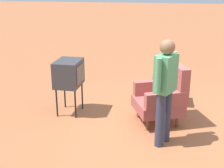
{
  "coord_description": "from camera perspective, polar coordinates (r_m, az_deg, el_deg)",
  "views": [
    {
      "loc": [
        4.88,
        -0.03,
        2.44
      ],
      "look_at": [
        -0.26,
        -0.97,
        0.65
      ],
      "focal_mm": 49.18,
      "sensor_mm": 36.0,
      "label": 1
    }
  ],
  "objects": [
    {
      "name": "side_table",
      "position": [
        6.32,
        10.09,
        0.81
      ],
      "size": [
        0.56,
        0.56,
        0.59
      ],
      "color": "black",
      "rests_on": "ground"
    },
    {
      "name": "tv_on_stand",
      "position": [
        5.74,
        -8.04,
        1.94
      ],
      "size": [
        0.61,
        0.46,
        1.03
      ],
      "color": "black",
      "rests_on": "ground"
    },
    {
      "name": "flower_vase",
      "position": [
        6.25,
        9.12,
        2.9
      ],
      "size": [
        0.14,
        0.09,
        0.27
      ],
      "color": "silver",
      "rests_on": "side_table"
    },
    {
      "name": "soda_can_red",
      "position": [
        6.13,
        12.07,
        1.55
      ],
      "size": [
        0.07,
        0.07,
        0.12
      ],
      "primitive_type": "cylinder",
      "color": "red",
      "rests_on": "side_table"
    },
    {
      "name": "ground_plane",
      "position": [
        5.46,
        9.68,
        -7.94
      ],
      "size": [
        60.0,
        60.0,
        0.0
      ],
      "primitive_type": "plane",
      "color": "#A05B38"
    },
    {
      "name": "bottle_tall_amber",
      "position": [
        6.38,
        8.97,
        3.26
      ],
      "size": [
        0.07,
        0.07,
        0.3
      ],
      "primitive_type": "cylinder",
      "color": "brown",
      "rests_on": "side_table"
    },
    {
      "name": "person_standing",
      "position": [
        4.59,
        9.85,
        -0.48
      ],
      "size": [
        0.52,
        0.36,
        1.64
      ],
      "color": "#2D3347",
      "rests_on": "ground"
    },
    {
      "name": "soda_can_blue",
      "position": [
        6.2,
        8.38,
        1.96
      ],
      "size": [
        0.07,
        0.07,
        0.12
      ],
      "primitive_type": "cylinder",
      "color": "blue",
      "rests_on": "side_table"
    },
    {
      "name": "armchair",
      "position": [
        5.47,
        9.53,
        -2.16
      ],
      "size": [
        1.0,
        1.01,
        1.06
      ],
      "color": "brown",
      "rests_on": "ground"
    }
  ]
}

